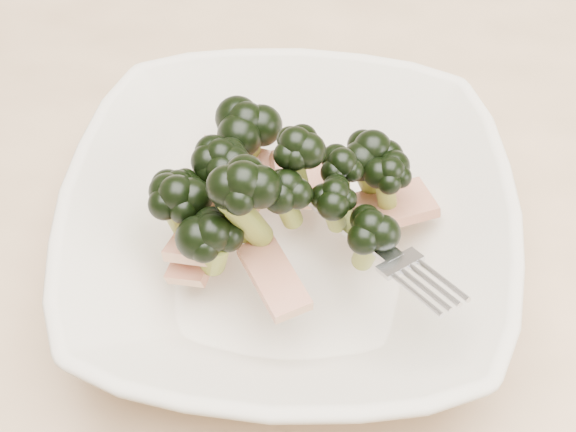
# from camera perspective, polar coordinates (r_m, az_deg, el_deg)

# --- Properties ---
(dining_table) EXTENTS (1.20, 0.80, 0.75)m
(dining_table) POSITION_cam_1_polar(r_m,az_deg,el_deg) (0.60, 6.30, -7.96)
(dining_table) COLOR tan
(dining_table) RESTS_ON ground
(broccoli_dish) EXTENTS (0.30, 0.30, 0.12)m
(broccoli_dish) POSITION_cam_1_polar(r_m,az_deg,el_deg) (0.48, -0.13, -0.81)
(broccoli_dish) COLOR beige
(broccoli_dish) RESTS_ON dining_table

